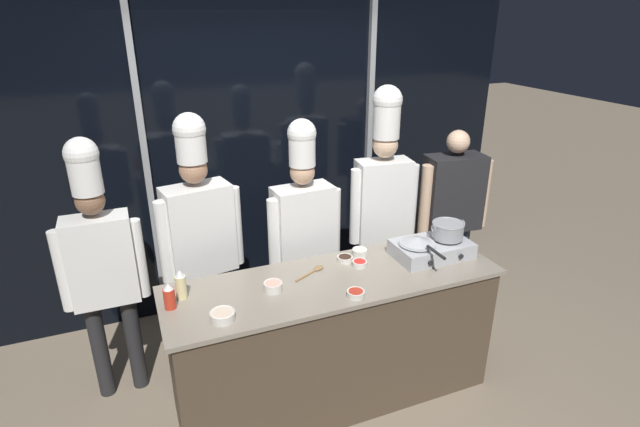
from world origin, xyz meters
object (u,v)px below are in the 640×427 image
at_px(portable_stove, 432,248).
at_px(chef_pastry, 383,196).
at_px(chef_head, 101,258).
at_px(person_guest, 451,206).
at_px(chef_sous, 200,231).
at_px(stock_pot, 448,230).
at_px(prep_bowl_chili_flakes, 356,293).
at_px(prep_bowl_soy_glaze, 345,258).
at_px(prep_bowl_bell_pepper, 360,263).
at_px(prep_bowl_chicken, 223,315).
at_px(squeeze_bottle_chili, 169,297).
at_px(prep_bowl_shrimp, 273,286).
at_px(chef_line, 303,226).
at_px(frying_pan, 418,241).
at_px(serving_spoon_slotted, 315,270).
at_px(prep_bowl_onion, 360,252).
at_px(squeeze_bottle_oil, 181,285).

relative_size(portable_stove, chef_pastry, 0.26).
xyz_separation_m(chef_head, person_guest, (2.72, 0.05, -0.07)).
distance_m(chef_sous, chef_pastry, 1.41).
bearing_deg(stock_pot, prep_bowl_chili_flakes, -161.65).
bearing_deg(prep_bowl_soy_glaze, prep_bowl_bell_pepper, -58.15).
distance_m(portable_stove, prep_bowl_soy_glaze, 0.61).
xyz_separation_m(prep_bowl_bell_pepper, person_guest, (1.14, 0.58, 0.02)).
bearing_deg(stock_pot, prep_bowl_chicken, -172.29).
bearing_deg(prep_bowl_chicken, squeeze_bottle_chili, 137.56).
height_order(portable_stove, prep_bowl_shrimp, portable_stove).
xyz_separation_m(prep_bowl_shrimp, chef_line, (0.42, 0.61, 0.07)).
bearing_deg(chef_pastry, squeeze_bottle_chili, 26.44).
bearing_deg(chef_pastry, prep_bowl_shrimp, 37.31).
relative_size(squeeze_bottle_chili, prep_bowl_soy_glaze, 1.48).
bearing_deg(prep_bowl_bell_pepper, prep_bowl_soy_glaze, 121.85).
height_order(portable_stove, frying_pan, frying_pan).
height_order(frying_pan, prep_bowl_soy_glaze, frying_pan).
bearing_deg(chef_sous, prep_bowl_chicken, 77.14).
bearing_deg(prep_bowl_soy_glaze, serving_spoon_slotted, -168.50).
bearing_deg(person_guest, squeeze_bottle_chili, 20.62).
height_order(frying_pan, chef_line, chef_line).
xyz_separation_m(prep_bowl_chili_flakes, chef_sous, (-0.75, 0.94, 0.14)).
bearing_deg(serving_spoon_slotted, prep_bowl_soy_glaze, 11.50).
bearing_deg(chef_head, prep_bowl_bell_pepper, 161.72).
distance_m(prep_bowl_onion, prep_bowl_bell_pepper, 0.14).
xyz_separation_m(prep_bowl_shrimp, chef_sous, (-0.31, 0.69, 0.13)).
relative_size(prep_bowl_onion, person_guest, 0.06).
bearing_deg(prep_bowl_soy_glaze, frying_pan, -18.26).
xyz_separation_m(prep_bowl_chicken, chef_sous, (0.04, 0.88, 0.13)).
bearing_deg(person_guest, stock_pot, 57.51).
distance_m(serving_spoon_slotted, chef_pastry, 0.95).
distance_m(prep_bowl_bell_pepper, prep_bowl_chili_flakes, 0.38).
bearing_deg(squeeze_bottle_chili, person_guest, 14.60).
bearing_deg(squeeze_bottle_oil, chef_pastry, 17.55).
relative_size(portable_stove, prep_bowl_bell_pepper, 5.25).
distance_m(prep_bowl_chicken, serving_spoon_slotted, 0.74).
distance_m(squeeze_bottle_chili, prep_bowl_onion, 1.30).
xyz_separation_m(prep_bowl_onion, prep_bowl_chicken, (-1.03, -0.40, -0.00)).
relative_size(prep_bowl_onion, serving_spoon_slotted, 0.43).
height_order(portable_stove, prep_bowl_soy_glaze, portable_stove).
distance_m(prep_bowl_chili_flakes, serving_spoon_slotted, 0.39).
height_order(portable_stove, serving_spoon_slotted, portable_stove).
xyz_separation_m(prep_bowl_soy_glaze, chef_line, (-0.14, 0.43, 0.09)).
bearing_deg(person_guest, portable_stove, 51.40).
relative_size(prep_bowl_onion, prep_bowl_bell_pepper, 1.05).
distance_m(squeeze_bottle_chili, squeeze_bottle_oil, 0.12).
bearing_deg(portable_stove, prep_bowl_onion, 158.82).
xyz_separation_m(prep_bowl_onion, prep_bowl_bell_pepper, (-0.06, -0.13, -0.01)).
xyz_separation_m(frying_pan, prep_bowl_soy_glaze, (-0.47, 0.15, -0.12)).
bearing_deg(prep_bowl_chili_flakes, chef_sous, 128.60).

